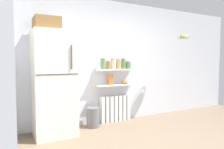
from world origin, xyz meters
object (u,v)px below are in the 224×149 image
storage_jar_3 (118,64)px  shelf_bowl (125,82)px  vase (111,80)px  hanging_fruit_basket (183,37)px  refrigerator (54,81)px  storage_jar_1 (108,65)px  storage_jar_2 (113,64)px  storage_jar_5 (128,65)px  storage_jar_0 (103,64)px  radiator (115,109)px  trash_bin (93,117)px  storage_jar_4 (123,64)px

storage_jar_3 → shelf_bowl: 0.43m
vase → hanging_fruit_basket: (1.61, -0.46, 0.94)m
refrigerator → storage_jar_1: size_ratio=11.35×
storage_jar_2 → storage_jar_5: (0.37, 0.00, -0.03)m
storage_jar_5 → storage_jar_0: bearing=180.0°
storage_jar_0 → shelf_bowl: size_ratio=1.51×
storage_jar_0 → vase: (0.18, 0.00, -0.34)m
storage_jar_1 → storage_jar_3: 0.25m
storage_jar_5 → hanging_fruit_basket: hanging_fruit_basket is taller
hanging_fruit_basket → vase: bearing=164.2°
radiator → vase: (-0.13, -0.03, 0.64)m
storage_jar_1 → shelf_bowl: (0.42, -0.00, -0.38)m
trash_bin → hanging_fruit_basket: (2.07, -0.33, 1.67)m
storage_jar_5 → refrigerator: bearing=-172.9°
storage_jar_1 → storage_jar_3: size_ratio=0.87×
storage_jar_0 → refrigerator: bearing=-168.9°
storage_jar_3 → hanging_fruit_basket: hanging_fruit_basket is taller
storage_jar_2 → hanging_fruit_basket: bearing=-16.5°
radiator → storage_jar_3: 0.97m
storage_jar_1 → trash_bin: size_ratio=0.46×
refrigerator → vase: 1.25m
storage_jar_1 → shelf_bowl: 0.57m
storage_jar_5 → trash_bin: (-0.89, -0.12, -1.03)m
radiator → storage_jar_1: 0.97m
hanging_fruit_basket → storage_jar_2: bearing=163.5°
storage_jar_5 → vase: bearing=180.0°
refrigerator → trash_bin: 1.10m
vase → hanging_fruit_basket: size_ratio=0.71×
trash_bin → hanging_fruit_basket: bearing=-9.2°
storage_jar_2 → storage_jar_1: bearing=180.0°
storage_jar_4 → trash_bin: (-0.77, -0.12, -1.06)m
refrigerator → shelf_bowl: 1.62m
storage_jar_2 → trash_bin: storage_jar_2 is taller
storage_jar_4 → trash_bin: storage_jar_4 is taller
refrigerator → storage_jar_0: refrigerator is taller
radiator → storage_jar_1: storage_jar_1 is taller
storage_jar_0 → storage_jar_2: size_ratio=1.08×
storage_jar_2 → hanging_fruit_basket: size_ratio=0.72×
storage_jar_5 → trash_bin: storage_jar_5 is taller
storage_jar_0 → storage_jar_5: storage_jar_0 is taller
storage_jar_5 → shelf_bowl: 0.38m
storage_jar_5 → trash_bin: size_ratio=0.43×
shelf_bowl → trash_bin: (-0.82, -0.12, -0.65)m
shelf_bowl → storage_jar_4: bearing=180.0°
storage_jar_0 → shelf_bowl: storage_jar_0 is taller
storage_jar_2 → refrigerator: bearing=-170.9°
vase → trash_bin: vase is taller
storage_jar_2 → vase: size_ratio=1.01×
storage_jar_5 → storage_jar_2: bearing=180.0°
trash_bin → vase: bearing=14.9°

